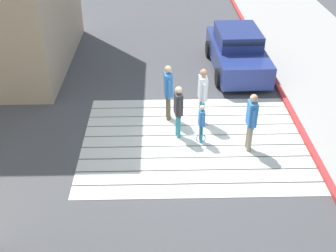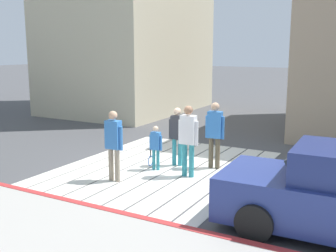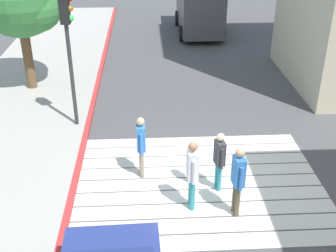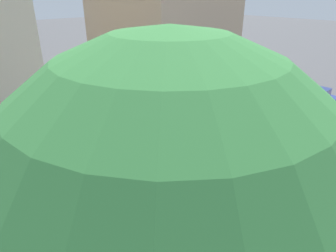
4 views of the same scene
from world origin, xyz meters
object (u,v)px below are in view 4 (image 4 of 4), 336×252
at_px(water_bottle, 336,226).
at_px(pedestrian_adult_lead, 202,104).
at_px(pedestrian_adult_side, 216,112).
at_px(pedestrian_child_with_racket, 197,127).
at_px(car_parked_near_curb, 301,108).
at_px(street_tree, 166,213).
at_px(pedestrian_adult_trailing, 217,133).
at_px(traffic_light_corner, 212,119).
at_px(pedestrian_teen_behind, 191,114).

height_order(water_bottle, pedestrian_adult_lead, pedestrian_adult_lead).
xyz_separation_m(pedestrian_adult_side, pedestrian_child_with_racket, (0.11, 1.02, -0.39)).
height_order(car_parked_near_curb, water_bottle, car_parked_near_curb).
xyz_separation_m(street_tree, pedestrian_child_with_racket, (5.42, -6.44, -2.96)).
bearing_deg(pedestrian_child_with_racket, car_parked_near_curb, -110.22).
bearing_deg(pedestrian_adult_side, pedestrian_child_with_racket, 83.93).
height_order(street_tree, water_bottle, street_tree).
bearing_deg(car_parked_near_curb, water_bottle, 123.14).
bearing_deg(pedestrian_adult_trailing, pedestrian_child_with_racket, -17.22).
bearing_deg(traffic_light_corner, pedestrian_adult_trailing, -54.24).
bearing_deg(pedestrian_adult_side, pedestrian_adult_trailing, 129.87).
distance_m(pedestrian_teen_behind, pedestrian_child_with_racket, 0.77).
bearing_deg(pedestrian_teen_behind, street_tree, 131.93).
bearing_deg(pedestrian_adult_trailing, pedestrian_adult_side, -50.13).
bearing_deg(pedestrian_child_with_racket, pedestrian_adult_side, -96.07).
height_order(pedestrian_adult_trailing, pedestrian_teen_behind, pedestrian_adult_trailing).
height_order(car_parked_near_curb, pedestrian_teen_behind, pedestrian_teen_behind).
distance_m(car_parked_near_curb, pedestrian_adult_trailing, 5.32).
distance_m(street_tree, water_bottle, 6.41).
height_order(water_bottle, pedestrian_teen_behind, pedestrian_teen_behind).
xyz_separation_m(pedestrian_adult_lead, pedestrian_teen_behind, (-0.26, 1.00, -0.10)).
bearing_deg(water_bottle, pedestrian_adult_lead, -19.45).
xyz_separation_m(water_bottle, pedestrian_adult_trailing, (4.36, -0.61, 0.79)).
bearing_deg(traffic_light_corner, water_bottle, -134.75).
distance_m(traffic_light_corner, pedestrian_teen_behind, 5.80).
height_order(traffic_light_corner, pedestrian_child_with_racket, traffic_light_corner).
height_order(car_parked_near_curb, traffic_light_corner, traffic_light_corner).
relative_size(pedestrian_adult_lead, pedestrian_adult_trailing, 1.03).
distance_m(car_parked_near_curb, water_bottle, 7.06).
distance_m(street_tree, pedestrian_adult_side, 9.51).
height_order(pedestrian_adult_lead, pedestrian_adult_trailing, pedestrian_adult_lead).
bearing_deg(pedestrian_child_with_racket, street_tree, 130.10).
xyz_separation_m(car_parked_near_curb, pedestrian_adult_side, (1.69, 3.87, 0.33)).
height_order(traffic_light_corner, pedestrian_teen_behind, traffic_light_corner).
relative_size(car_parked_near_curb, pedestrian_child_with_racket, 3.61).
xyz_separation_m(street_tree, pedestrian_teen_behind, (6.06, -6.75, -2.68)).
relative_size(traffic_light_corner, pedestrian_child_with_racket, 3.52).
relative_size(car_parked_near_curb, pedestrian_teen_behind, 2.68).
height_order(traffic_light_corner, water_bottle, traffic_light_corner).
bearing_deg(pedestrian_adult_trailing, traffic_light_corner, 125.76).
height_order(street_tree, pedestrian_child_with_racket, street_tree).
bearing_deg(pedestrian_adult_lead, pedestrian_adult_side, 164.07).
bearing_deg(car_parked_near_curb, pedestrian_adult_trailing, 84.53).
bearing_deg(pedestrian_adult_lead, water_bottle, 160.55).
xyz_separation_m(water_bottle, pedestrian_adult_side, (5.54, -2.03, 0.83)).
distance_m(pedestrian_adult_lead, pedestrian_teen_behind, 1.03).
relative_size(car_parked_near_curb, water_bottle, 19.77).
bearing_deg(car_parked_near_curb, street_tree, 107.72).
relative_size(car_parked_near_curb, pedestrian_adult_side, 2.39).
height_order(street_tree, pedestrian_adult_lead, street_tree).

